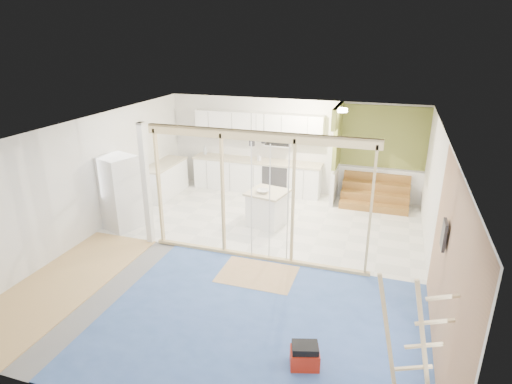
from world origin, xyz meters
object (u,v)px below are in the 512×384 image
(toolbox, at_px, (305,356))
(island, at_px, (267,208))
(fridge, at_px, (119,193))
(ladder, at_px, (411,344))

(toolbox, bearing_deg, island, 96.36)
(island, height_order, toolbox, island)
(fridge, relative_size, island, 1.70)
(ladder, bearing_deg, toolbox, 157.57)
(island, xyz_separation_m, toolbox, (1.78, -4.25, -0.24))
(island, relative_size, toolbox, 2.22)
(fridge, xyz_separation_m, toolbox, (4.92, -3.07, -0.68))
(island, xyz_separation_m, ladder, (3.04, -4.50, 0.49))
(fridge, bearing_deg, toolbox, -11.90)
(ladder, bearing_deg, fridge, 140.59)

